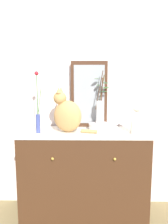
{
  "coord_description": "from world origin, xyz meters",
  "views": [
    {
      "loc": [
        0.03,
        -2.1,
        1.35
      ],
      "look_at": [
        0.0,
        0.0,
        1.02
      ],
      "focal_mm": 37.29,
      "sensor_mm": 36.0,
      "label": 1
    }
  ],
  "objects": [
    {
      "name": "wall_back",
      "position": [
        0.0,
        0.29,
        1.3
      ],
      "size": [
        4.4,
        0.08,
        2.6
      ],
      "primitive_type": "cube",
      "color": "silver",
      "rests_on": "ground_plane"
    },
    {
      "name": "cat_sitting",
      "position": [
        -0.16,
        -0.03,
        1.01
      ],
      "size": [
        0.41,
        0.21,
        0.41
      ],
      "color": "tan",
      "rests_on": "sideboard"
    },
    {
      "name": "vase_glass_clear",
      "position": [
        0.15,
        0.07,
        1.04
      ],
      "size": [
        0.17,
        0.14,
        0.5
      ],
      "color": "silver",
      "rests_on": "bowl_porcelain"
    },
    {
      "name": "mirror_leaning",
      "position": [
        0.05,
        0.2,
        1.17
      ],
      "size": [
        0.36,
        0.03,
        0.65
      ],
      "color": "#3E2517",
      "rests_on": "sideboard"
    },
    {
      "name": "jar_lidded_porcelain",
      "position": [
        0.47,
        -0.08,
        0.96
      ],
      "size": [
        0.09,
        0.09,
        0.28
      ],
      "color": "#EDE2C7",
      "rests_on": "sideboard"
    },
    {
      "name": "sideboard",
      "position": [
        0.0,
        -0.0,
        0.42
      ],
      "size": [
        1.19,
        0.46,
        0.84
      ],
      "color": "#3E2514",
      "rests_on": "ground_plane"
    },
    {
      "name": "ground_plane",
      "position": [
        0.0,
        0.0,
        0.0
      ],
      "size": [
        6.0,
        6.0,
        0.0
      ],
      "primitive_type": "plane",
      "color": "olive"
    },
    {
      "name": "bowl_porcelain",
      "position": [
        0.15,
        0.07,
        0.87
      ],
      "size": [
        0.21,
        0.21,
        0.06
      ],
      "primitive_type": "cylinder",
      "color": "white",
      "rests_on": "sideboard"
    },
    {
      "name": "vase_slim_green",
      "position": [
        -0.41,
        -0.07,
        1.01
      ],
      "size": [
        0.06,
        0.04,
        0.55
      ],
      "color": "#3B488A",
      "rests_on": "sideboard"
    }
  ]
}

